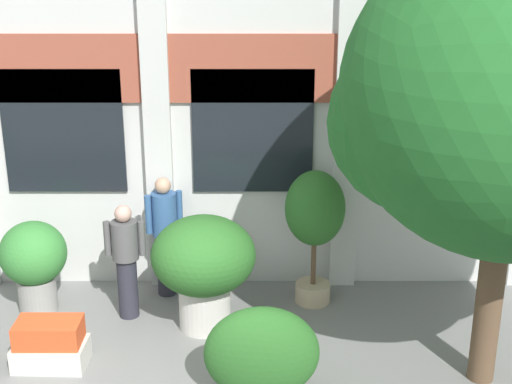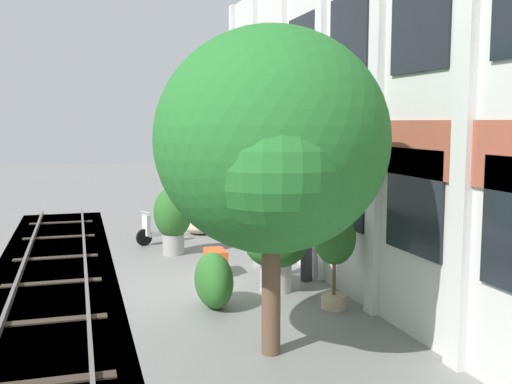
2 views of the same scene
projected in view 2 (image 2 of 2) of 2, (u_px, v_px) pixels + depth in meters
The scene contains 16 objects.
ground_plane at pixel (200, 288), 12.74m from camera, with size 80.00×80.00×0.00m, color slate.
apartment_facade at pixel (332, 114), 13.16m from camera, with size 15.71×0.64×7.38m.
rail_tracks at pixel (50, 307), 11.90m from camera, with size 23.35×2.80×0.43m.
broadleaf_tree at pixel (271, 146), 8.79m from camera, with size 3.63×3.46×4.92m.
potted_plant_square_trough at pixel (216, 263), 13.88m from camera, with size 0.84×0.51×0.57m.
potted_plant_stone_basin at pixel (263, 235), 14.70m from camera, with size 0.87×0.87×1.26m.
potted_plant_ribbed_drum at pixel (235, 215), 17.21m from camera, with size 1.11×1.11×1.40m.
potted_plant_wide_bowl at pixel (201, 224), 18.87m from camera, with size 0.99×0.99×0.84m.
potted_plant_glazed_jar at pixel (276, 249), 12.42m from camera, with size 1.30×1.30×1.48m.
potted_plant_fluted_column at pixel (173, 216), 15.88m from camera, with size 1.01×1.01×1.81m.
potted_plant_terracotta_small at pixel (335, 243), 11.21m from camera, with size 0.80×0.80×1.87m.
scooter_near_curb at pixel (160, 228), 17.37m from camera, with size 0.73×1.30×0.98m.
scooter_second_parked at pixel (208, 211), 20.81m from camera, with size 1.34×0.66×0.98m.
resident_by_doorway at pixel (307, 240), 13.24m from camera, with size 0.49×0.34×1.71m.
resident_watching_tracks at pixel (273, 242), 13.48m from camera, with size 0.53×0.34×1.55m.
topiary_hedge at pixel (214, 280), 11.36m from camera, with size 1.24×0.70×1.06m, color #286023.
Camera 2 is at (12.24, -2.40, 3.53)m, focal length 42.00 mm.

